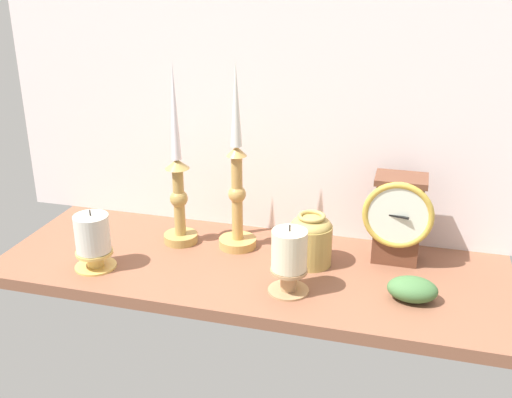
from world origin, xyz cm
name	(u,v)px	position (x,y,z in cm)	size (l,w,h in cm)	color
ground_plane	(250,269)	(0.00, 0.00, -1.20)	(100.00, 36.00, 2.40)	brown
back_wall	(274,83)	(0.00, 18.50, 32.50)	(120.00, 2.00, 65.00)	silver
mantel_clock	(398,217)	(27.42, 9.15, 9.37)	(13.46, 8.70, 17.76)	brown
candlestick_tall_left	(178,186)	(-16.99, 5.90, 12.69)	(7.16, 7.16, 38.44)	#A98947
candlestick_tall_center	(237,186)	(-4.65, 6.98, 13.48)	(7.83, 7.83, 38.70)	tan
brass_vase_jar	(311,238)	(11.41, 3.49, 5.44)	(8.37, 8.37, 10.52)	tan
pillar_candle_front	(289,259)	(9.63, -8.20, 6.63)	(7.47, 7.47, 13.21)	tan
pillar_candle_near_clock	(93,240)	(-28.77, -9.20, 5.77)	(8.02, 8.02, 12.15)	#D4AF58
ivy_sprig	(412,289)	(31.30, -5.39, 2.15)	(8.83, 6.18, 4.31)	#406B3A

